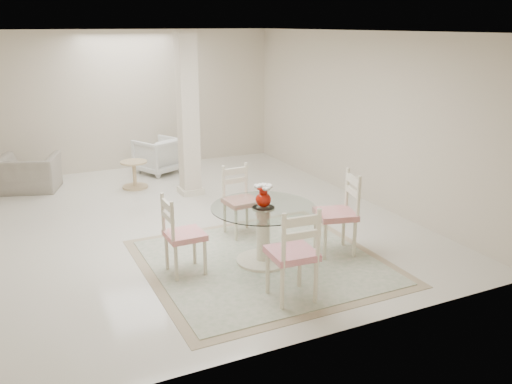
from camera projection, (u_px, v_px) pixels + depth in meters
name	position (u px, v px, depth m)	size (l,w,h in m)	color
ground	(187.00, 221.00, 8.03)	(7.00, 7.00, 0.00)	silver
room_shell	(182.00, 95.00, 7.47)	(6.02, 7.02, 2.71)	beige
column	(188.00, 115.00, 8.95)	(0.30, 0.30, 2.70)	beige
area_rug	(263.00, 262.00, 6.64)	(2.82, 2.82, 0.02)	tan
dining_table	(263.00, 235.00, 6.53)	(1.25, 1.25, 0.72)	#F8EECC
red_vase	(264.00, 195.00, 6.38)	(0.22, 0.21, 0.29)	#AB1205
dining_chair_east	(342.00, 207.00, 6.74)	(0.56, 0.56, 1.17)	#F1E9C6
dining_chair_north	(239.00, 195.00, 7.39)	(0.45, 0.45, 1.06)	beige
dining_chair_west	(179.00, 229.00, 6.17)	(0.43, 0.43, 1.06)	beige
dining_chair_south	(295.00, 248.00, 5.52)	(0.50, 0.50, 1.16)	beige
recliner_taupe	(29.00, 173.00, 9.40)	(0.96, 0.84, 0.62)	gray
armchair_white	(158.00, 156.00, 10.54)	(0.73, 0.75, 0.68)	white
side_table	(135.00, 176.00, 9.59)	(0.47, 0.47, 0.49)	tan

